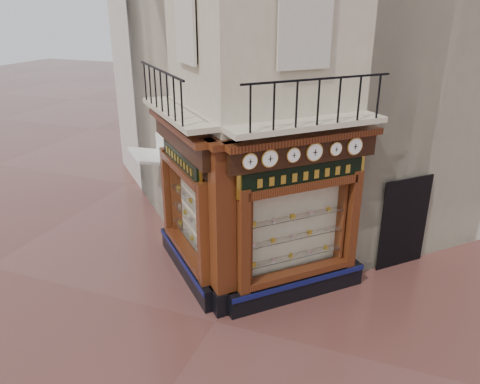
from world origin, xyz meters
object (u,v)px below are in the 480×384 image
at_px(corner_pilaster, 223,233).
at_px(clock_e, 336,149).
at_px(clock_b, 270,158).
at_px(clock_c, 293,155).
at_px(signboard_right, 304,175).
at_px(awning, 155,235).
at_px(clock_a, 250,161).
at_px(signboard_left, 181,160).
at_px(clock_d, 314,152).
at_px(clock_f, 355,146).

xyz_separation_m(corner_pilaster, clock_e, (2.02, 1.42, 1.67)).
relative_size(clock_b, clock_e, 1.23).
xyz_separation_m(clock_c, signboard_right, (0.17, 0.33, -0.52)).
height_order(clock_c, awning, clock_c).
distance_m(clock_a, signboard_right, 1.44).
height_order(awning, signboard_left, signboard_left).
xyz_separation_m(clock_a, signboard_right, (0.87, 1.02, -0.52)).
distance_m(clock_e, awning, 6.58).
bearing_deg(clock_c, signboard_left, 128.20).
relative_size(clock_a, signboard_left, 0.17).
height_order(corner_pilaster, clock_b, corner_pilaster).
bearing_deg(clock_c, clock_b, -180.00).
bearing_deg(corner_pilaster, clock_b, -26.55).
xyz_separation_m(clock_b, clock_d, (0.74, 0.74, -0.00)).
relative_size(clock_d, signboard_left, 0.21).
relative_size(clock_a, clock_d, 0.84).
bearing_deg(clock_c, awning, 112.22).
xyz_separation_m(clock_b, signboard_left, (-2.37, 0.71, -0.52)).
height_order(awning, signboard_right, signboard_right).
distance_m(clock_c, signboard_right, 0.64).
xyz_separation_m(clock_b, clock_f, (1.46, 1.46, -0.00)).
distance_m(clock_d, signboard_right, 0.55).
bearing_deg(clock_d, signboard_right, 143.56).
bearing_deg(signboard_right, clock_d, -36.44).
bearing_deg(signboard_right, clock_b, -172.96).
height_order(corner_pilaster, clock_a, corner_pilaster).
xyz_separation_m(clock_a, signboard_left, (-2.06, 1.02, -0.52)).
bearing_deg(signboard_left, signboard_right, -135.00).
distance_m(clock_a, clock_f, 2.50).
bearing_deg(clock_f, awning, 126.37).
bearing_deg(signboard_right, corner_pilaster, 169.75).
distance_m(corner_pilaster, clock_a, 1.78).
relative_size(clock_e, awning, 0.21).
bearing_deg(clock_d, awning, 117.33).
height_order(clock_e, signboard_right, clock_e).
height_order(signboard_left, signboard_right, signboard_right).
bearing_deg(clock_f, clock_a, -180.00).
xyz_separation_m(clock_f, signboard_right, (-0.91, -0.75, -0.52)).
bearing_deg(signboard_right, clock_f, -5.40).
distance_m(corner_pilaster, clock_b, 1.93).
distance_m(clock_c, awning, 6.19).
bearing_deg(clock_a, signboard_right, 4.74).
xyz_separation_m(awning, signboard_right, (4.80, -1.61, 3.10)).
xyz_separation_m(clock_e, signboard_right, (-0.56, -0.40, -0.52)).
height_order(corner_pilaster, awning, corner_pilaster).
bearing_deg(awning, clock_e, -147.76).
distance_m(clock_b, clock_e, 1.57).
bearing_deg(clock_b, clock_c, 0.00).
distance_m(corner_pilaster, clock_e, 2.98).
bearing_deg(signboard_left, clock_c, -141.80).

